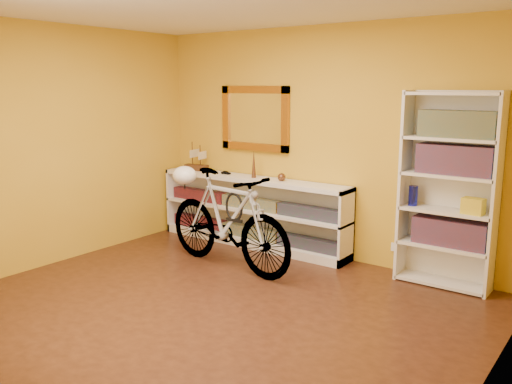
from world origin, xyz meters
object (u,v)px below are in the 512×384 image
Objects in this scene: bookcase at (448,191)px; helmet at (185,175)px; bicycle at (227,220)px; console_unit at (252,212)px.

bookcase reaches higher than helmet.
bookcase reaches higher than bicycle.
bicycle is 0.80m from helmet.
helmet is (-2.72, -0.79, -0.01)m from bookcase.
helmet is (-0.69, 0.08, 0.41)m from bicycle.
bookcase is 6.76× the size of helmet.
bicycle is (-2.03, -0.87, -0.42)m from bookcase.
console_unit is 1.00m from helmet.
helmet reaches higher than console_unit.
console_unit is at bearing 62.87° from helmet.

